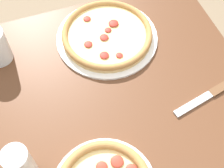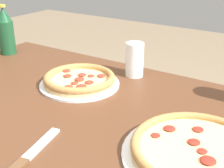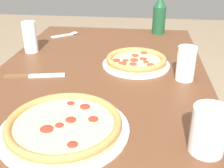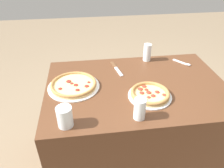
% 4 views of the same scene
% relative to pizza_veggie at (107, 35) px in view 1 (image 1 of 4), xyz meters
% --- Properties ---
extents(pizza_veggie, '(0.34, 0.34, 0.04)m').
position_rel_pizza_veggie_xyz_m(pizza_veggie, '(0.00, 0.00, 0.00)').
color(pizza_veggie, white).
rests_on(pizza_veggie, table).
extents(glass_iced_tea, '(0.06, 0.06, 0.12)m').
position_rel_pizza_veggie_xyz_m(glass_iced_tea, '(0.35, -0.34, 0.04)').
color(glass_iced_tea, white).
rests_on(glass_iced_tea, table).
extents(knife, '(0.07, 0.22, 0.01)m').
position_rel_pizza_veggie_xyz_m(knife, '(0.31, 0.21, -0.01)').
color(knife, brown).
rests_on(knife, table).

